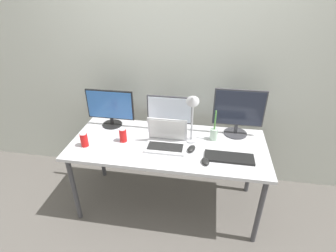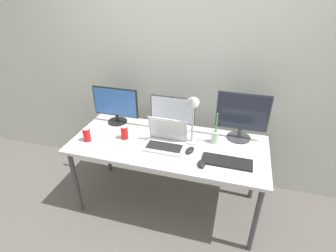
{
  "view_description": "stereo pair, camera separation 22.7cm",
  "coord_description": "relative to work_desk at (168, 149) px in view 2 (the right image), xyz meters",
  "views": [
    {
      "loc": [
        0.32,
        -1.95,
        2.04
      ],
      "look_at": [
        0.0,
        0.0,
        0.92
      ],
      "focal_mm": 28.0,
      "sensor_mm": 36.0,
      "label": 1
    },
    {
      "loc": [
        0.54,
        -1.9,
        2.04
      ],
      "look_at": [
        0.0,
        0.0,
        0.92
      ],
      "focal_mm": 28.0,
      "sensor_mm": 36.0,
      "label": 2
    }
  ],
  "objects": [
    {
      "name": "ground_plane",
      "position": [
        0.0,
        0.0,
        -0.68
      ],
      "size": [
        16.0,
        16.0,
        0.0
      ],
      "primitive_type": "plane",
      "color": "#5B5651"
    },
    {
      "name": "wall_back",
      "position": [
        0.0,
        0.59,
        0.62
      ],
      "size": [
        7.0,
        0.08,
        2.6
      ],
      "primitive_type": "cube",
      "color": "silver",
      "rests_on": "ground"
    },
    {
      "name": "work_desk",
      "position": [
        0.0,
        0.0,
        0.0
      ],
      "size": [
        1.76,
        0.76,
        0.74
      ],
      "color": "#424247",
      "rests_on": "ground"
    },
    {
      "name": "monitor_left",
      "position": [
        -0.61,
        0.24,
        0.26
      ],
      "size": [
        0.47,
        0.2,
        0.37
      ],
      "color": "black",
      "rests_on": "work_desk"
    },
    {
      "name": "monitor_center",
      "position": [
        -0.02,
        0.24,
        0.25
      ],
      "size": [
        0.43,
        0.19,
        0.35
      ],
      "color": "#38383D",
      "rests_on": "work_desk"
    },
    {
      "name": "monitor_right",
      "position": [
        0.61,
        0.27,
        0.3
      ],
      "size": [
        0.46,
        0.22,
        0.45
      ],
      "color": "#38383D",
      "rests_on": "work_desk"
    },
    {
      "name": "laptop_silver",
      "position": [
        -0.01,
        -0.04,
        0.12
      ],
      "size": [
        0.35,
        0.24,
        0.25
      ],
      "color": "silver",
      "rests_on": "work_desk"
    },
    {
      "name": "keyboard_main",
      "position": [
        0.53,
        -0.14,
        0.07
      ],
      "size": [
        0.4,
        0.15,
        0.02
      ],
      "primitive_type": "cube",
      "rotation": [
        0.0,
        0.0,
        -0.01
      ],
      "color": "black",
      "rests_on": "work_desk"
    },
    {
      "name": "mouse_by_keyboard",
      "position": [
        0.34,
        -0.24,
        0.08
      ],
      "size": [
        0.09,
        0.11,
        0.03
      ],
      "primitive_type": "ellipsoid",
      "rotation": [
        0.0,
        0.0,
        0.34
      ],
      "color": "black",
      "rests_on": "work_desk"
    },
    {
      "name": "mouse_by_laptop",
      "position": [
        0.22,
        -0.08,
        0.08
      ],
      "size": [
        0.09,
        0.12,
        0.04
      ],
      "primitive_type": "ellipsoid",
      "rotation": [
        0.0,
        0.0,
        -0.3
      ],
      "color": "black",
      "rests_on": "work_desk"
    },
    {
      "name": "soda_can_near_keyboard",
      "position": [
        -0.72,
        -0.16,
        0.12
      ],
      "size": [
        0.07,
        0.07,
        0.13
      ],
      "color": "red",
      "rests_on": "work_desk"
    },
    {
      "name": "soda_can_by_laptop",
      "position": [
        -0.41,
        -0.03,
        0.12
      ],
      "size": [
        0.07,
        0.07,
        0.13
      ],
      "color": "red",
      "rests_on": "work_desk"
    },
    {
      "name": "bamboo_vase",
      "position": [
        0.4,
        0.13,
        0.12
      ],
      "size": [
        0.07,
        0.07,
        0.29
      ],
      "color": "#B2D1B7",
      "rests_on": "work_desk"
    },
    {
      "name": "desk_lamp",
      "position": [
        0.2,
        0.04,
        0.4
      ],
      "size": [
        0.11,
        0.18,
        0.49
      ],
      "color": "#B7B7BC",
      "rests_on": "work_desk"
    }
  ]
}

